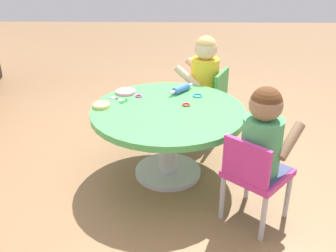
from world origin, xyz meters
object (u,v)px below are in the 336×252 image
at_px(seated_child_left, 263,134).
at_px(craft_scissors, 121,100).
at_px(child_chair_right, 208,98).
at_px(child_chair_left, 254,174).
at_px(craft_table, 168,124).
at_px(seated_child_right, 204,70).
at_px(rolling_pin, 181,89).

height_order(seated_child_left, craft_scissors, seated_child_left).
distance_m(seated_child_left, child_chair_right, 1.08).
bearing_deg(child_chair_right, child_chair_left, -170.88).
xyz_separation_m(craft_table, seated_child_left, (-0.44, -0.50, 0.16)).
relative_size(seated_child_left, seated_child_right, 1.00).
xyz_separation_m(seated_child_left, craft_scissors, (0.57, 0.81, -0.05)).
bearing_deg(craft_scissors, seated_child_right, -50.23).
xyz_separation_m(child_chair_right, seated_child_right, (0.02, 0.04, 0.23)).
bearing_deg(rolling_pin, child_chair_right, -35.45).
bearing_deg(seated_child_left, child_chair_left, 138.06).
height_order(craft_table, child_chair_left, child_chair_left).
xyz_separation_m(craft_table, child_chair_left, (-0.47, -0.47, -0.07)).
xyz_separation_m(seated_child_left, child_chair_right, (1.03, 0.20, -0.23)).
bearing_deg(child_chair_right, craft_table, 153.17).
height_order(child_chair_left, rolling_pin, child_chair_left).
bearing_deg(craft_scissors, child_chair_right, -52.90).
bearing_deg(child_chair_left, seated_child_left, -41.94).
bearing_deg(rolling_pin, child_chair_left, -153.10).
height_order(seated_child_left, rolling_pin, seated_child_left).
bearing_deg(seated_child_left, child_chair_right, 10.81).
height_order(seated_child_left, seated_child_right, same).
distance_m(child_chair_right, rolling_pin, 0.42).
relative_size(craft_table, seated_child_right, 1.90).
distance_m(seated_child_right, rolling_pin, 0.37).
relative_size(child_chair_right, craft_scissors, 3.84).
bearing_deg(rolling_pin, seated_child_left, -150.56).
bearing_deg(rolling_pin, seated_child_right, -29.31).
bearing_deg(child_chair_left, craft_table, 45.06).
relative_size(craft_table, seated_child_left, 1.90).
bearing_deg(craft_table, seated_child_right, -23.39).
bearing_deg(craft_table, seated_child_left, -131.50).
bearing_deg(child_chair_left, rolling_pin, 26.90).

